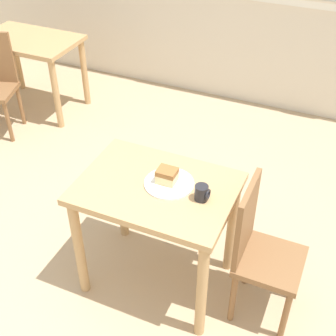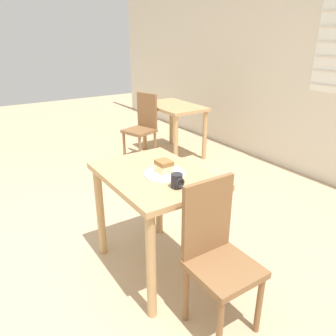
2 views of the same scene
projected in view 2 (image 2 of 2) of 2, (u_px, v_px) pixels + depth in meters
name	position (u px, v px, depth m)	size (l,w,h in m)	color
ground_plane	(83.00, 285.00, 2.30)	(14.00, 14.00, 0.00)	tan
dining_table_near	(155.00, 192.00, 2.25)	(0.87, 0.63, 0.77)	tan
dining_table_far	(173.00, 114.00, 4.61)	(0.92, 0.59, 0.72)	tan
chair_near_window	(217.00, 254.00, 1.86)	(0.36, 0.36, 0.90)	brown
chair_far_corner	(142.00, 125.00, 4.45)	(0.45, 0.45, 0.90)	brown
plate	(165.00, 174.00, 2.17)	(0.28, 0.28, 0.01)	white
cake_slice	(164.00, 166.00, 2.17)	(0.11, 0.09, 0.08)	beige
coffee_mug	(177.00, 181.00, 1.97)	(0.08, 0.07, 0.09)	#232328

